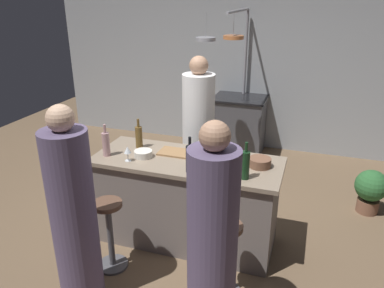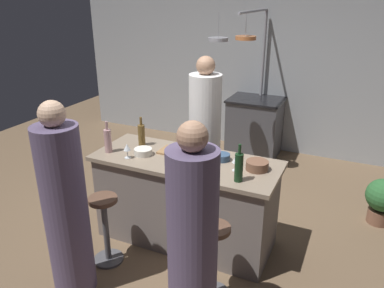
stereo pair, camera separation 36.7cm
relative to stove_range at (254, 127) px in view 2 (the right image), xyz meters
The scene contains 24 objects.
ground_plane 2.49m from the stove_range, 90.00° to the right, with size 9.00×9.00×0.00m, color brown.
back_wall 0.94m from the stove_range, 90.00° to the left, with size 6.40×0.16×2.60m, color #9EA3A8.
kitchen_island 2.45m from the stove_range, 90.00° to the right, with size 1.80×0.72×0.90m.
stove_range is the anchor object (origin of this frame).
chef 1.66m from the stove_range, 95.41° to the right, with size 0.37×0.37×1.74m.
bar_stool_left 3.11m from the stove_range, 99.60° to the right, with size 0.28×0.28×0.68m.
guest_left 3.53m from the stove_range, 99.33° to the right, with size 0.35×0.35×1.66m.
bar_stool_right 3.12m from the stove_range, 79.87° to the right, with size 0.28×0.28×0.68m.
guest_right 3.50m from the stove_range, 81.19° to the right, with size 0.35×0.35×1.66m.
overhead_pot_rack 1.23m from the stove_range, 98.74° to the right, with size 0.60×1.30×2.17m.
potted_plant 2.23m from the stove_range, 35.54° to the right, with size 0.36×0.36×0.52m.
cutting_board 2.40m from the stove_range, 93.84° to the right, with size 0.32×0.22×0.02m, color #997047.
pepper_mill 2.75m from the stove_range, 85.63° to the right, with size 0.05×0.05×0.21m, color #382319.
wine_bottle_red 2.79m from the stove_range, 77.38° to the right, with size 0.07×0.07×0.33m.
wine_bottle_white 2.56m from the stove_range, 86.47° to the right, with size 0.07×0.07×0.30m.
wine_bottle_dark 2.75m from the stove_range, 87.64° to the right, with size 0.07×0.07×0.33m.
wine_bottle_rose 2.78m from the stove_range, 106.40° to the right, with size 0.07×0.07×0.32m.
wine_bottle_amber 2.46m from the stove_range, 103.54° to the right, with size 0.07×0.07×0.31m.
wine_glass_by_chef 2.60m from the stove_range, 78.36° to the right, with size 0.07×0.07×0.15m.
wine_glass_near_left_guest 2.77m from the stove_range, 100.91° to the right, with size 0.07×0.07×0.15m.
wine_glass_near_right_guest 2.65m from the stove_range, 88.22° to the right, with size 0.07×0.07×0.15m.
mixing_bowl_wooden 2.53m from the stove_range, 74.09° to the right, with size 0.20×0.20×0.08m, color brown.
mixing_bowl_blue 2.40m from the stove_range, 82.05° to the right, with size 0.15×0.15×0.06m, color #334C6B.
mixing_bowl_ceramic 2.61m from the stove_range, 99.35° to the right, with size 0.17×0.17×0.07m, color silver.
Camera 2 is at (1.43, -2.94, 2.37)m, focal length 35.31 mm.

